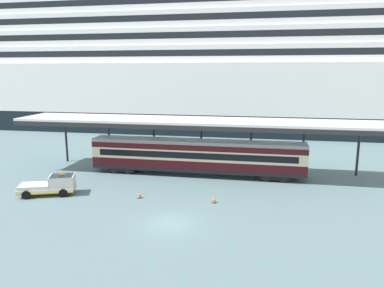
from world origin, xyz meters
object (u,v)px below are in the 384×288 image
service_truck (52,185)px  quay_bollard (44,186)px  traffic_cone_mid (140,194)px  train_carriage (197,156)px  traffic_cone_near (214,200)px  cruise_ship (165,54)px

service_truck → quay_bollard: (-1.48, 0.88, -0.47)m
service_truck → traffic_cone_mid: size_ratio=7.58×
train_carriage → traffic_cone_near: (3.16, -8.57, -2.01)m
traffic_cone_near → train_carriage: bearing=110.3°
service_truck → traffic_cone_mid: service_truck is taller
cruise_ship → quay_bollard: cruise_ship is taller
cruise_ship → quay_bollard: 51.08m
cruise_ship → traffic_cone_mid: (10.39, -49.11, -15.11)m
train_carriage → traffic_cone_mid: size_ratio=33.04×
train_carriage → traffic_cone_near: size_ratio=39.06×
cruise_ship → quay_bollard: size_ratio=180.92×
cruise_ship → traffic_cone_mid: 52.42m
cruise_ship → traffic_cone_mid: cruise_ship is taller
train_carriage → service_truck: size_ratio=4.36×
traffic_cone_mid → cruise_ship: bearing=101.9°
service_truck → traffic_cone_near: size_ratio=8.96×
service_truck → traffic_cone_mid: (8.65, 0.60, -0.63)m
traffic_cone_mid → train_carriage: bearing=65.5°
cruise_ship → traffic_cone_near: cruise_ship is taller
service_truck → traffic_cone_near: (15.74, 0.67, -0.68)m
train_carriage → service_truck: (-12.58, -9.24, -1.32)m
quay_bollard → traffic_cone_mid: bearing=-1.5°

